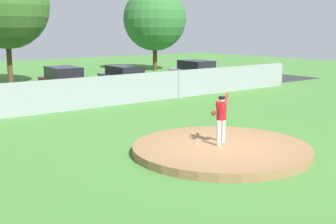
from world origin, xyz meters
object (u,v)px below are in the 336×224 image
object	(u,v)px
parked_car_burgundy	(64,83)
parked_car_white	(196,72)
pitcher_youth	(221,115)
parked_car_slate	(125,79)
baseball	(197,144)

from	to	relation	value
parked_car_burgundy	parked_car_white	xyz separation A→B (m)	(10.64, 0.36, -0.04)
pitcher_youth	parked_car_burgundy	bearing A→B (deg)	86.02
parked_car_white	parked_car_slate	size ratio (longest dim) A/B	0.99
pitcher_youth	parked_car_slate	distance (m)	14.85
baseball	parked_car_slate	bearing A→B (deg)	67.15
parked_car_burgundy	parked_car_slate	bearing A→B (deg)	-4.40
parked_car_white	baseball	bearing A→B (deg)	-130.81
pitcher_youth	baseball	distance (m)	1.24
baseball	parked_car_slate	world-z (taller)	parked_car_slate
pitcher_youth	baseball	world-z (taller)	pitcher_youth
pitcher_youth	parked_car_slate	world-z (taller)	pitcher_youth
parked_car_burgundy	parked_car_slate	world-z (taller)	parked_car_burgundy
pitcher_youth	parked_car_burgundy	world-z (taller)	pitcher_youth
parked_car_burgundy	parked_car_white	distance (m)	10.64
pitcher_youth	parked_car_white	world-z (taller)	pitcher_youth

